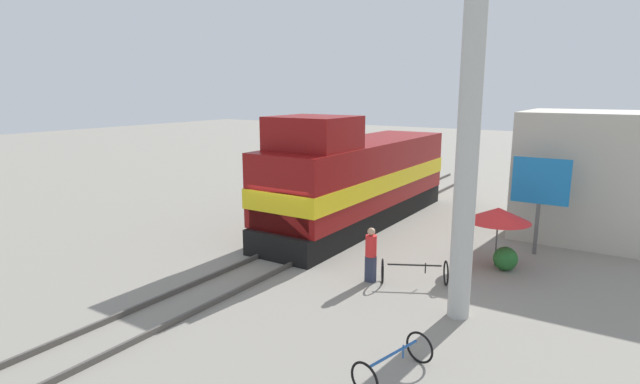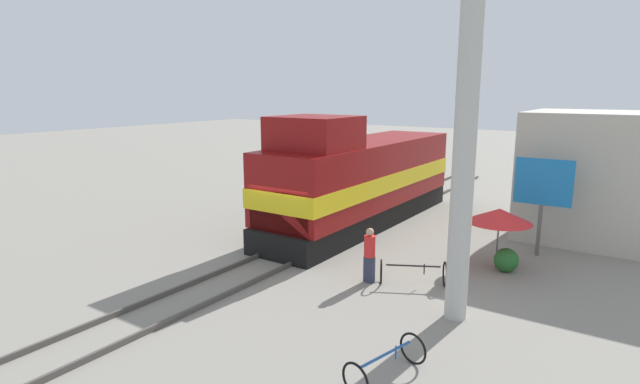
{
  "view_description": "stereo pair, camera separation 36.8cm",
  "coord_description": "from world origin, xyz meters",
  "px_view_note": "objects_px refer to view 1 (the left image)",
  "views": [
    {
      "loc": [
        9.96,
        -13.87,
        5.7
      ],
      "look_at": [
        1.2,
        -0.29,
        2.38
      ],
      "focal_mm": 28.0,
      "sensor_mm": 36.0,
      "label": 1
    },
    {
      "loc": [
        10.27,
        -13.66,
        5.7
      ],
      "look_at": [
        1.2,
        -0.29,
        2.38
      ],
      "focal_mm": 28.0,
      "sensor_mm": 36.0,
      "label": 2
    }
  ],
  "objects_px": {
    "locomotive": "(356,180)",
    "utility_pole": "(470,114)",
    "bicycle_spare": "(394,362)",
    "billboard_sign": "(540,186)",
    "vendor_umbrella": "(498,215)",
    "person_bystander": "(371,253)",
    "bicycle": "(414,272)"
  },
  "relations": [
    {
      "from": "locomotive",
      "to": "billboard_sign",
      "type": "height_order",
      "value": "locomotive"
    },
    {
      "from": "locomotive",
      "to": "utility_pole",
      "type": "bearing_deg",
      "value": -44.19
    },
    {
      "from": "bicycle_spare",
      "to": "locomotive",
      "type": "bearing_deg",
      "value": -43.29
    },
    {
      "from": "utility_pole",
      "to": "vendor_umbrella",
      "type": "height_order",
      "value": "utility_pole"
    },
    {
      "from": "bicycle",
      "to": "bicycle_spare",
      "type": "height_order",
      "value": "bicycle"
    },
    {
      "from": "person_bystander",
      "to": "bicycle",
      "type": "relative_size",
      "value": 0.82
    },
    {
      "from": "locomotive",
      "to": "utility_pole",
      "type": "relative_size",
      "value": 1.18
    },
    {
      "from": "utility_pole",
      "to": "bicycle",
      "type": "height_order",
      "value": "utility_pole"
    },
    {
      "from": "locomotive",
      "to": "bicycle_spare",
      "type": "relative_size",
      "value": 6.36
    },
    {
      "from": "person_bystander",
      "to": "bicycle_spare",
      "type": "xyz_separation_m",
      "value": [
        2.76,
        -4.37,
        -0.56
      ]
    },
    {
      "from": "billboard_sign",
      "to": "bicycle_spare",
      "type": "relative_size",
      "value": 1.79
    },
    {
      "from": "utility_pole",
      "to": "person_bystander",
      "type": "bearing_deg",
      "value": 163.81
    },
    {
      "from": "locomotive",
      "to": "bicycle_spare",
      "type": "distance_m",
      "value": 11.74
    },
    {
      "from": "bicycle",
      "to": "bicycle_spare",
      "type": "distance_m",
      "value": 5.14
    },
    {
      "from": "vendor_umbrella",
      "to": "billboard_sign",
      "type": "xyz_separation_m",
      "value": [
        0.87,
        2.04,
        0.71
      ]
    },
    {
      "from": "locomotive",
      "to": "bicycle_spare",
      "type": "bearing_deg",
      "value": -57.38
    },
    {
      "from": "locomotive",
      "to": "utility_pole",
      "type": "height_order",
      "value": "utility_pole"
    },
    {
      "from": "person_bystander",
      "to": "bicycle_spare",
      "type": "relative_size",
      "value": 0.89
    },
    {
      "from": "locomotive",
      "to": "vendor_umbrella",
      "type": "relative_size",
      "value": 5.89
    },
    {
      "from": "locomotive",
      "to": "bicycle",
      "type": "relative_size",
      "value": 5.91
    },
    {
      "from": "utility_pole",
      "to": "bicycle",
      "type": "relative_size",
      "value": 4.99
    },
    {
      "from": "vendor_umbrella",
      "to": "person_bystander",
      "type": "height_order",
      "value": "vendor_umbrella"
    },
    {
      "from": "utility_pole",
      "to": "locomotive",
      "type": "bearing_deg",
      "value": 135.81
    },
    {
      "from": "utility_pole",
      "to": "billboard_sign",
      "type": "height_order",
      "value": "utility_pole"
    },
    {
      "from": "utility_pole",
      "to": "billboard_sign",
      "type": "relative_size",
      "value": 2.99
    },
    {
      "from": "utility_pole",
      "to": "vendor_umbrella",
      "type": "xyz_separation_m",
      "value": [
        -0.15,
        4.33,
        -3.4
      ]
    },
    {
      "from": "utility_pole",
      "to": "bicycle_spare",
      "type": "xyz_separation_m",
      "value": [
        -0.2,
        -3.51,
        -4.79
      ]
    },
    {
      "from": "locomotive",
      "to": "vendor_umbrella",
      "type": "distance_m",
      "value": 6.63
    },
    {
      "from": "person_bystander",
      "to": "bicycle",
      "type": "xyz_separation_m",
      "value": [
        1.18,
        0.53,
        -0.53
      ]
    },
    {
      "from": "person_bystander",
      "to": "utility_pole",
      "type": "bearing_deg",
      "value": -16.19
    },
    {
      "from": "vendor_umbrella",
      "to": "billboard_sign",
      "type": "bearing_deg",
      "value": 67.02
    },
    {
      "from": "billboard_sign",
      "to": "bicycle",
      "type": "xyz_separation_m",
      "value": [
        -2.5,
        -4.98,
        -2.06
      ]
    }
  ]
}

